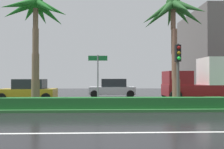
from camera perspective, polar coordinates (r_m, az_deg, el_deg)
The scene contains 11 objects.
ground_plane at distance 14.25m, azimuth -2.50°, elevation -8.49°, with size 90.00×42.00×0.10m, color black.
near_lane_divider_stripe at distance 7.36m, azimuth -3.18°, elevation -15.46°, with size 81.00×0.14×0.01m, color white.
median_strip at distance 13.24m, azimuth -2.55°, elevation -8.54°, with size 85.50×4.00×0.15m, color #2D6B33.
median_hedge at distance 11.80m, azimuth -2.64°, elevation -7.66°, with size 76.50×0.70×0.60m.
palm_tree_mid_left at distance 14.64m, azimuth -19.93°, elevation 14.47°, with size 4.20×4.27×6.94m.
palm_tree_centre_left at distance 14.52m, azimuth 16.32°, elevation 14.40°, with size 4.35×4.60×6.94m.
traffic_signal_median_right at distance 12.72m, azimuth 17.40°, elevation 2.87°, with size 0.28×0.43×3.65m.
street_name_sign at distance 12.15m, azimuth -3.85°, elevation 0.24°, with size 1.10×0.08×3.00m.
car_in_traffic_leading at distance 18.05m, azimuth -21.55°, elevation -4.01°, with size 4.30×2.02×1.72m.
car_in_traffic_second at distance 20.14m, azimuth 0.16°, elevation -3.71°, with size 4.30×2.02×1.72m.
box_truck_lead at distance 18.78m, azimuth 23.70°, elevation -1.66°, with size 6.40×2.64×3.46m.
Camera 1 is at (0.17, -5.12, 1.88)m, focal length 33.86 mm.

